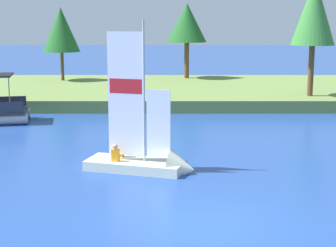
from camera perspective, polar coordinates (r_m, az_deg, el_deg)
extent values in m
plane|color=#234793|center=(16.05, 4.24, -10.54)|extent=(200.00, 200.00, 0.00)
cube|color=olive|center=(41.13, 1.75, 3.41)|extent=(80.00, 15.09, 0.78)
cylinder|color=brown|center=(45.29, -10.75, 5.90)|extent=(0.25, 0.25, 2.31)
cone|color=#1E5B23|center=(45.13, -10.88, 9.59)|extent=(2.96, 2.96, 3.52)
cylinder|color=brown|center=(46.16, 2.15, 6.62)|extent=(0.40, 0.40, 3.01)
cone|color=#1E5B23|center=(46.02, 2.18, 10.46)|extent=(3.27, 3.27, 3.18)
cylinder|color=brown|center=(36.85, 14.85, 5.34)|extent=(0.37, 0.37, 3.30)
cone|color=#387F33|center=(36.68, 15.15, 11.22)|extent=(2.79, 2.79, 4.25)
cube|color=silver|center=(21.49, -3.23, -4.34)|extent=(4.09, 2.56, 0.38)
cone|color=silver|center=(20.94, 1.69, -4.75)|extent=(1.31, 1.59, 1.38)
cylinder|color=#B7B7BC|center=(20.78, -2.33, 3.27)|extent=(0.08, 0.08, 5.40)
cube|color=white|center=(21.04, -4.22, 3.10)|extent=(1.41, 0.45, 4.72)
cube|color=red|center=(21.01, -4.23, 3.90)|extent=(1.28, 0.41, 0.57)
cube|color=white|center=(20.80, -0.81, -0.04)|extent=(0.92, 0.30, 2.62)
cylinder|color=#B7B7BC|center=(21.51, -4.13, -3.21)|extent=(1.42, 0.48, 0.06)
cube|color=orange|center=(21.32, -5.31, -3.30)|extent=(0.33, 0.27, 0.48)
sphere|color=tan|center=(21.24, -5.32, -2.39)|extent=(0.20, 0.20, 0.20)
cube|color=orange|center=(21.94, -4.83, -2.75)|extent=(0.33, 0.27, 0.58)
sphere|color=tan|center=(21.85, -4.85, -1.74)|extent=(0.20, 0.20, 0.20)
cylinder|color=#B2B2B7|center=(32.19, -16.01, 3.11)|extent=(0.06, 0.06, 1.92)
sphere|color=#E54C19|center=(27.23, -1.44, -0.92)|extent=(0.46, 0.46, 0.46)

